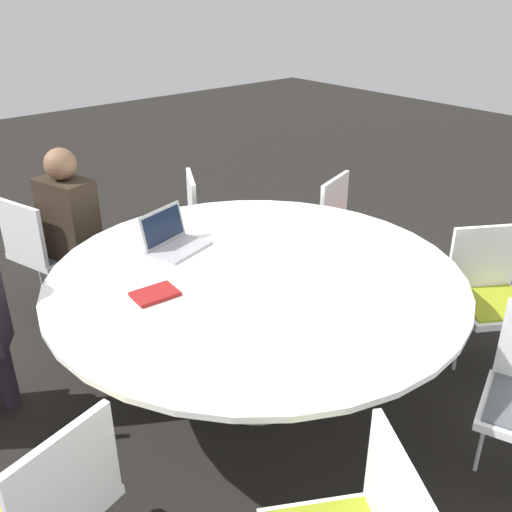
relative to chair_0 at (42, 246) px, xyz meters
name	(u,v)px	position (x,y,z in m)	size (l,w,h in m)	color
ground_plane	(256,389)	(-0.53, 1.61, -0.50)	(16.00, 16.00, 0.00)	black
conference_table	(256,291)	(-0.53, 1.61, 0.15)	(2.15, 2.15, 0.76)	#B7B7BC
chair_0	(42,246)	(0.00, 0.00, 0.00)	(0.52, 0.54, 0.85)	white
chair_2	(48,497)	(0.80, 2.03, 0.00)	(0.53, 0.52, 0.85)	white
chair_5	(490,289)	(-1.75, 2.28, 0.00)	(0.59, 0.59, 0.85)	white
chair_6	(349,226)	(-1.83, 1.12, 0.00)	(0.55, 0.53, 0.85)	white
chair_7	(210,219)	(-1.14, 0.36, 0.00)	(0.58, 0.59, 0.85)	white
person_0	(71,223)	(-0.14, 0.21, 0.20)	(0.33, 0.41, 1.20)	#2D2319
laptop	(172,239)	(-0.37, 1.06, 0.31)	(0.38, 0.33, 0.21)	#99999E
spiral_notebook	(155,294)	(-0.01, 1.47, 0.27)	(0.22, 0.17, 0.02)	maroon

